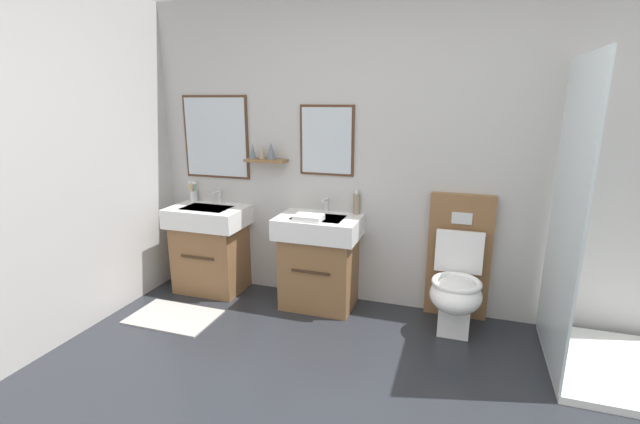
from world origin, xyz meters
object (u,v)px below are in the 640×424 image
toothbrush_cup (193,195)px  shower_tray (607,313)px  vanity_sink_left (211,246)px  toilet (457,279)px  soap_dispenser (356,204)px  folded_hand_towel (309,218)px  vanity_sink_right (319,259)px

toothbrush_cup → shower_tray: size_ratio=0.10×
vanity_sink_left → toilet: bearing=0.0°
vanity_sink_left → shower_tray: 3.06m
toilet → shower_tray: (0.91, -0.31, 0.02)m
soap_dispenser → folded_hand_towel: (-0.31, -0.31, -0.07)m
vanity_sink_left → toilet: 2.13m
toothbrush_cup → soap_dispenser: size_ratio=0.95×
toothbrush_cup → soap_dispenser: soap_dispenser is taller
folded_hand_towel → vanity_sink_right: bearing=74.2°
toothbrush_cup → folded_hand_towel: toothbrush_cup is taller
vanity_sink_right → toothbrush_cup: 1.37m
soap_dispenser → shower_tray: size_ratio=0.10×
vanity_sink_right → folded_hand_towel: (-0.04, -0.14, 0.39)m
vanity_sink_left → folded_hand_towel: (0.99, -0.14, 0.39)m
toothbrush_cup → folded_hand_towel: bearing=-13.6°
toilet → folded_hand_towel: bearing=-172.9°
toilet → shower_tray: 0.96m
toilet → soap_dispenser: size_ratio=4.91×
shower_tray → vanity_sink_left: bearing=174.2°
vanity_sink_left → shower_tray: shower_tray is taller
toothbrush_cup → shower_tray: shower_tray is taller
vanity_sink_left → toothbrush_cup: bearing=147.6°
vanity_sink_left → vanity_sink_right: size_ratio=1.00×
toothbrush_cup → shower_tray: bearing=-8.1°
soap_dispenser → folded_hand_towel: soap_dispenser is taller
vanity_sink_right → folded_hand_towel: folded_hand_towel is taller
soap_dispenser → vanity_sink_left: bearing=-172.4°
vanity_sink_left → shower_tray: size_ratio=0.40×
vanity_sink_left → toothbrush_cup: 0.52m
shower_tray → toothbrush_cup: bearing=171.9°
toilet → folded_hand_towel: (-1.14, -0.14, 0.42)m
soap_dispenser → vanity_sink_right: bearing=-147.0°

